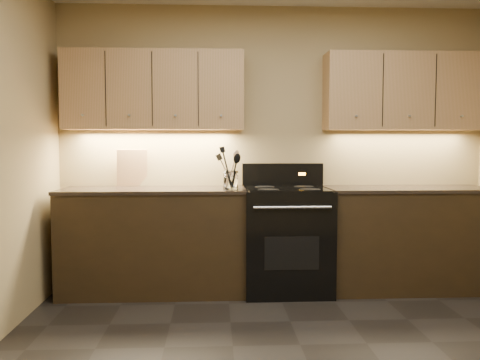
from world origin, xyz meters
name	(u,v)px	position (x,y,z in m)	size (l,w,h in m)	color
wall_back	(274,146)	(0.00, 2.00, 1.30)	(4.00, 0.04, 2.60)	#9C8A5C
counter_left	(154,240)	(-1.10, 1.70, 0.47)	(1.62, 0.62, 0.93)	black
counter_right	(406,238)	(1.18, 1.70, 0.47)	(1.46, 0.62, 0.93)	black
stove	(286,238)	(0.08, 1.68, 0.48)	(0.76, 0.68, 1.14)	black
upper_cab_left	(154,91)	(-1.10, 1.85, 1.80)	(1.60, 0.30, 0.70)	tan
upper_cab_right	(403,92)	(1.18, 1.85, 1.80)	(1.44, 0.30, 0.70)	tan
outlet_plate	(135,166)	(-1.30, 1.99, 1.12)	(0.09, 0.01, 0.12)	#B2B5BA
utensil_crock	(231,181)	(-0.42, 1.58, 1.00)	(0.14, 0.14, 0.16)	white
cutting_board	(132,168)	(-1.33, 1.96, 1.10)	(0.28, 0.02, 0.35)	tan
wooden_spoon	(227,168)	(-0.46, 1.57, 1.12)	(0.06, 0.06, 0.34)	tan
black_spoon	(231,170)	(-0.42, 1.60, 1.09)	(0.06, 0.06, 0.30)	black
black_turner	(232,165)	(-0.41, 1.57, 1.14)	(0.08, 0.08, 0.38)	black
steel_spatula	(234,168)	(-0.39, 1.61, 1.11)	(0.08, 0.08, 0.33)	silver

